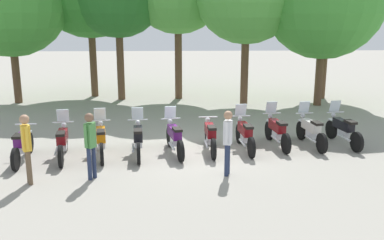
# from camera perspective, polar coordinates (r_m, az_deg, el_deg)

# --- Properties ---
(ground_plane) EXTENTS (80.00, 80.00, 0.00)m
(ground_plane) POSITION_cam_1_polar(r_m,az_deg,el_deg) (13.35, 0.08, -4.26)
(ground_plane) COLOR gray
(motorcycle_0) EXTENTS (0.62, 2.19, 0.99)m
(motorcycle_0) POSITION_cam_1_polar(r_m,az_deg,el_deg) (13.32, -21.76, -3.05)
(motorcycle_0) COLOR black
(motorcycle_0) RESTS_ON ground_plane
(motorcycle_1) EXTENTS (0.64, 2.18, 1.37)m
(motorcycle_1) POSITION_cam_1_polar(r_m,az_deg,el_deg) (13.19, -16.94, -2.76)
(motorcycle_1) COLOR black
(motorcycle_1) RESTS_ON ground_plane
(motorcycle_2) EXTENTS (0.66, 2.17, 1.37)m
(motorcycle_2) POSITION_cam_1_polar(r_m,az_deg,el_deg) (13.11, -12.08, -2.56)
(motorcycle_2) COLOR black
(motorcycle_2) RESTS_ON ground_plane
(motorcycle_3) EXTENTS (0.62, 2.19, 1.37)m
(motorcycle_3) POSITION_cam_1_polar(r_m,az_deg,el_deg) (13.01, -7.23, -2.48)
(motorcycle_3) COLOR black
(motorcycle_3) RESTS_ON ground_plane
(motorcycle_4) EXTENTS (0.72, 2.16, 1.37)m
(motorcycle_4) POSITION_cam_1_polar(r_m,az_deg,el_deg) (13.08, -2.37, -2.29)
(motorcycle_4) COLOR black
(motorcycle_4) RESTS_ON ground_plane
(motorcycle_5) EXTENTS (0.62, 2.19, 0.99)m
(motorcycle_5) POSITION_cam_1_polar(r_m,az_deg,el_deg) (13.28, 2.44, -2.11)
(motorcycle_5) COLOR black
(motorcycle_5) RESTS_ON ground_plane
(motorcycle_6) EXTENTS (0.62, 2.19, 1.37)m
(motorcycle_6) POSITION_cam_1_polar(r_m,az_deg,el_deg) (13.51, 7.08, -1.86)
(motorcycle_6) COLOR black
(motorcycle_6) RESTS_ON ground_plane
(motorcycle_7) EXTENTS (0.62, 2.19, 1.37)m
(motorcycle_7) POSITION_cam_1_polar(r_m,az_deg,el_deg) (14.07, 11.29, -1.40)
(motorcycle_7) COLOR black
(motorcycle_7) RESTS_ON ground_plane
(motorcycle_8) EXTENTS (0.62, 2.19, 1.37)m
(motorcycle_8) POSITION_cam_1_polar(r_m,az_deg,el_deg) (14.35, 15.61, -1.35)
(motorcycle_8) COLOR black
(motorcycle_8) RESTS_ON ground_plane
(motorcycle_9) EXTENTS (0.63, 2.18, 1.37)m
(motorcycle_9) POSITION_cam_1_polar(r_m,az_deg,el_deg) (14.81, 19.57, -1.18)
(motorcycle_9) COLOR black
(motorcycle_9) RESTS_ON ground_plane
(person_0) EXTENTS (0.32, 0.39, 1.79)m
(person_0) POSITION_cam_1_polar(r_m,az_deg,el_deg) (11.31, -21.27, -2.93)
(person_0) COLOR brown
(person_0) RESTS_ON ground_plane
(person_1) EXTENTS (0.30, 0.40, 1.75)m
(person_1) POSITION_cam_1_polar(r_m,az_deg,el_deg) (11.19, 4.80, -2.37)
(person_1) COLOR #232D4C
(person_1) RESTS_ON ground_plane
(person_2) EXTENTS (0.32, 0.38, 1.76)m
(person_2) POSITION_cam_1_polar(r_m,az_deg,el_deg) (11.17, -13.45, -2.70)
(person_2) COLOR #232D4C
(person_2) RESTS_ON ground_plane
(tree_6) EXTENTS (3.45, 3.45, 6.02)m
(tree_6) POSITION_cam_1_polar(r_m,az_deg,el_deg) (22.68, 17.65, 13.47)
(tree_6) COLOR brown
(tree_6) RESTS_ON ground_plane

